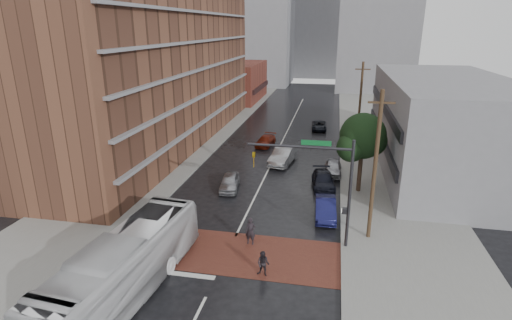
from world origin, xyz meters
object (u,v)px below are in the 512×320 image
at_px(car_travel_b, 283,156).
at_px(car_travel_a, 230,182).
at_px(transit_bus, 124,267).
at_px(car_parked_far, 333,168).
at_px(car_parked_mid, 323,180).
at_px(pedestrian_a, 250,231).
at_px(pedestrian_b, 263,264).
at_px(car_travel_c, 266,141).
at_px(car_parked_near, 325,208).
at_px(suv_travel, 319,126).

bearing_deg(car_travel_b, car_travel_a, -105.72).
relative_size(transit_bus, car_parked_far, 3.11).
distance_m(car_parked_mid, car_parked_far, 3.64).
height_order(pedestrian_a, car_travel_b, pedestrian_a).
distance_m(pedestrian_b, car_travel_b, 19.78).
height_order(pedestrian_a, car_travel_c, pedestrian_a).
height_order(pedestrian_a, car_travel_a, pedestrian_a).
height_order(transit_bus, pedestrian_b, transit_bus).
relative_size(transit_bus, car_parked_mid, 2.66).
height_order(pedestrian_a, car_parked_near, pedestrian_a).
distance_m(car_travel_a, car_parked_near, 9.18).
height_order(car_travel_a, car_parked_near, car_parked_near).
bearing_deg(car_travel_c, pedestrian_b, -72.20).
bearing_deg(car_parked_near, car_parked_mid, 90.38).
bearing_deg(car_parked_far, car_parked_mid, -102.76).
relative_size(transit_bus, car_parked_near, 2.87).
bearing_deg(car_parked_far, car_travel_b, 156.46).
bearing_deg(car_parked_mid, car_parked_far, 70.10).
relative_size(transit_bus, pedestrian_a, 6.57).
bearing_deg(car_travel_b, car_parked_near, -58.26).
height_order(transit_bus, pedestrian_a, transit_bus).
distance_m(transit_bus, pedestrian_a, 8.34).
relative_size(pedestrian_a, pedestrian_b, 1.21).
bearing_deg(car_travel_b, car_parked_far, -13.83).
distance_m(pedestrian_a, car_parked_mid, 11.51).
height_order(pedestrian_a, suv_travel, pedestrian_a).
distance_m(car_travel_b, suv_travel, 15.44).
height_order(car_travel_b, car_parked_far, car_travel_b).
xyz_separation_m(transit_bus, car_parked_far, (10.46, 20.57, -1.03)).
xyz_separation_m(suv_travel, car_parked_far, (2.10, -17.37, 0.08)).
xyz_separation_m(car_travel_b, car_parked_far, (5.11, -2.23, -0.19)).
relative_size(pedestrian_a, suv_travel, 0.44).
height_order(car_travel_b, suv_travel, car_travel_b).
bearing_deg(transit_bus, car_travel_c, 90.28).
bearing_deg(pedestrian_b, car_parked_mid, 88.60).
distance_m(pedestrian_a, suv_travel, 31.73).
relative_size(pedestrian_b, car_parked_near, 0.36).
relative_size(car_travel_c, car_parked_far, 1.05).
relative_size(car_travel_c, car_parked_near, 0.97).
height_order(pedestrian_b, car_parked_far, pedestrian_b).
height_order(transit_bus, car_travel_a, transit_bus).
distance_m(car_travel_b, car_parked_mid, 7.21).
height_order(car_parked_mid, car_parked_far, car_parked_far).
distance_m(car_travel_c, car_parked_near, 19.21).
xyz_separation_m(pedestrian_a, car_travel_a, (-3.69, 8.69, -0.26)).
relative_size(car_travel_a, car_parked_near, 0.92).
bearing_deg(car_parked_near, pedestrian_b, -114.89).
xyz_separation_m(car_travel_a, car_parked_near, (8.36, -3.80, 0.03)).
relative_size(pedestrian_b, suv_travel, 0.36).
relative_size(car_travel_b, car_travel_c, 1.27).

